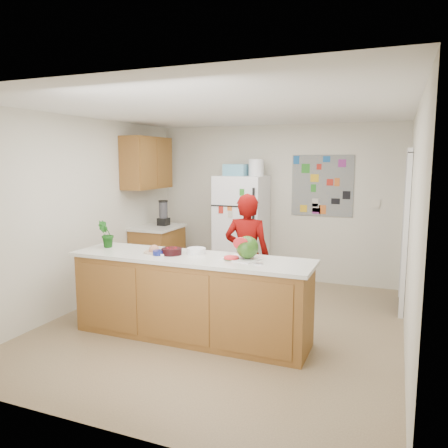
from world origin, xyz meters
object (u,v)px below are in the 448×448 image
at_px(watermelon, 247,247).
at_px(refrigerator, 242,229).
at_px(cherry_bowl, 172,251).
at_px(person, 247,256).

bearing_deg(watermelon, refrigerator, 110.82).
bearing_deg(cherry_bowl, watermelon, 5.16).
relative_size(person, watermelon, 6.56).
xyz_separation_m(person, cherry_bowl, (-0.58, -0.86, 0.18)).
bearing_deg(cherry_bowl, refrigerator, 90.75).
xyz_separation_m(watermelon, cherry_bowl, (-0.85, -0.08, -0.09)).
bearing_deg(person, cherry_bowl, 51.17).
distance_m(refrigerator, watermelon, 2.48).
bearing_deg(watermelon, person, 108.86).
xyz_separation_m(refrigerator, watermelon, (0.88, -2.31, 0.20)).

